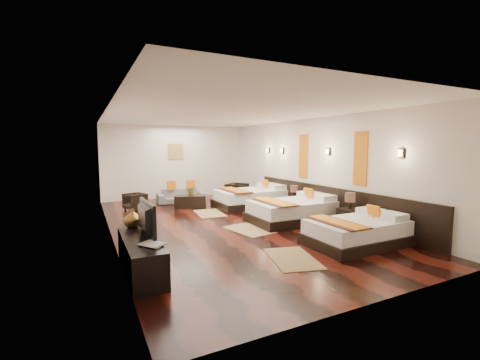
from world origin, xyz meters
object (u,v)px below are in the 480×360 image
sofa (181,196)px  coffee_table (190,201)px  bed_mid (294,211)px  book (146,247)px  bed_far (252,198)px  bed_near (357,232)px  tv (141,219)px  armchair_left (135,202)px  nightstand_b (294,203)px  tv_console (141,256)px  armchair_right (237,192)px  table_plant (191,191)px  figurine (133,218)px  nightstand_a (349,216)px

sofa → coffee_table: (-0.00, -1.05, -0.04)m
bed_mid → book: bed_mid is taller
bed_far → bed_mid: bearing=-90.0°
bed_far → bed_near: bearing=-90.1°
tv → book: size_ratio=2.84×
armchair_left → tv: bearing=-29.6°
book → armchair_left: (0.65, 5.74, -0.30)m
book → sofa: book is taller
bed_mid → nightstand_b: size_ratio=2.79×
bed_mid → tv: tv is taller
book → tv: bearing=85.6°
bed_mid → armchair_left: bed_mid is taller
sofa → tv_console: bearing=-109.1°
armchair_right → coffee_table: size_ratio=0.71×
nightstand_b → armchair_left: 4.94m
bed_far → coffee_table: 2.03m
bed_far → nightstand_b: bearing=-59.9°
bed_mid → bed_far: bed_far is taller
bed_near → sofa: 6.62m
armchair_left → table_plant: (1.73, -0.33, 0.28)m
book → figurine: 1.31m
tv_console → book: (0.00, -0.52, 0.29)m
bed_far → armchair_right: bed_far is taller
bed_near → nightstand_a: bearing=52.1°
bed_near → tv: bearing=171.9°
figurine → bed_mid: bearing=12.8°
nightstand_b → coffee_table: 3.34m
bed_near → bed_mid: 2.19m
tv → table_plant: (2.33, 4.75, -0.28)m
bed_far → tv_console: bearing=-136.0°
sofa → armchair_left: (-1.69, -0.69, 0.02)m
bed_near → tv: size_ratio=2.08×
nightstand_b → tv: (-4.89, -2.63, 0.54)m
tv_console → armchair_right: bearing=51.4°
tv_console → bed_far: bearing=44.0°
nightstand_a → tv_console: (-4.95, -0.51, -0.04)m
tv → figurine: size_ratio=2.88×
book → coffee_table: book is taller
table_plant → bed_far: bearing=-24.6°
book → table_plant: bearing=66.2°
nightstand_b → nightstand_a: bearing=-90.0°
coffee_table → bed_near: bearing=-70.7°
book → coffee_table: (2.34, 5.37, -0.37)m
bed_near → nightstand_b: nightstand_b is taller
nightstand_b → book: size_ratio=2.38×
bed_mid → sofa: (-1.86, 4.17, -0.05)m
armchair_left → sofa: bearing=89.3°
figurine → table_plant: figurine is taller
figurine → tv: bearing=-85.6°
bed_near → table_plant: (-1.82, 5.34, 0.28)m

